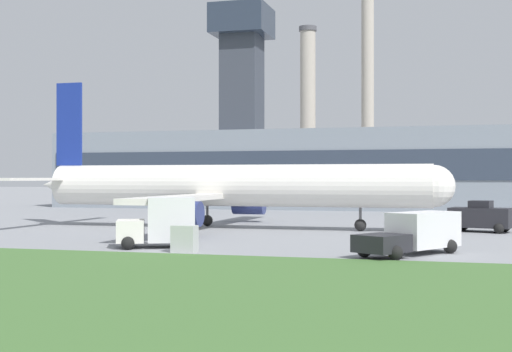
# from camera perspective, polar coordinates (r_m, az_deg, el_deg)

# --- Properties ---
(ground_plane) EXTENTS (400.00, 400.00, 0.00)m
(ground_plane) POSITION_cam_1_polar(r_m,az_deg,el_deg) (53.61, -3.87, -4.15)
(ground_plane) COLOR gray
(terminal_building) EXTENTS (62.39, 12.08, 25.19)m
(terminal_building) POSITION_cam_1_polar(r_m,az_deg,el_deg) (87.37, 3.45, 1.00)
(terminal_building) COLOR gray
(terminal_building) RESTS_ON ground_plane
(smokestack_left) EXTENTS (2.96, 2.96, 29.09)m
(smokestack_left) POSITION_cam_1_polar(r_m,az_deg,el_deg) (120.09, 4.17, 5.09)
(smokestack_left) COLOR #B2A899
(smokestack_left) RESTS_ON ground_plane
(smokestack_right) EXTENTS (2.36, 2.36, 43.19)m
(smokestack_right) POSITION_cam_1_polar(r_m,az_deg,el_deg) (119.92, 8.92, 8.48)
(smokestack_right) COLOR #B2A899
(smokestack_right) RESTS_ON ground_plane
(airplane) EXTENTS (31.74, 28.83, 11.24)m
(airplane) POSITION_cam_1_polar(r_m,az_deg,el_deg) (52.68, -2.29, -0.84)
(airplane) COLOR white
(airplane) RESTS_ON ground_plane
(pushback_tug) EXTENTS (4.49, 3.36, 2.17)m
(pushback_tug) POSITION_cam_1_polar(r_m,az_deg,el_deg) (51.75, 17.54, -3.18)
(pushback_tug) COLOR #232328
(pushback_tug) RESTS_ON ground_plane
(baggage_truck) EXTENTS (4.66, 3.81, 2.70)m
(baggage_truck) POSITION_cam_1_polar(r_m,az_deg,el_deg) (38.81, -7.56, -3.77)
(baggage_truck) COLOR white
(baggage_truck) RESTS_ON ground_plane
(fuel_truck) EXTENTS (4.98, 6.53, 2.05)m
(fuel_truck) POSITION_cam_1_polar(r_m,az_deg,el_deg) (35.74, 12.57, -4.52)
(fuel_truck) COLOR #232328
(fuel_truck) RESTS_ON ground_plane
(ground_crew_person) EXTENTS (0.54, 0.54, 1.72)m
(ground_crew_person) POSITION_cam_1_polar(r_m,az_deg,el_deg) (41.15, 10.91, -4.15)
(ground_crew_person) COLOR #23283D
(ground_crew_person) RESTS_ON ground_plane
(traffic_cone_near_nose) EXTENTS (0.45, 0.45, 0.61)m
(traffic_cone_near_nose) POSITION_cam_1_polar(r_m,az_deg,el_deg) (45.39, 13.11, -4.52)
(traffic_cone_near_nose) COLOR black
(traffic_cone_near_nose) RESTS_ON ground_plane
(utility_cabinet) EXTENTS (1.21, 0.80, 1.36)m
(utility_cabinet) POSITION_cam_1_polar(r_m,az_deg,el_deg) (36.06, -5.74, -5.03)
(utility_cabinet) COLOR #B2B7B2
(utility_cabinet) RESTS_ON ground_plane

